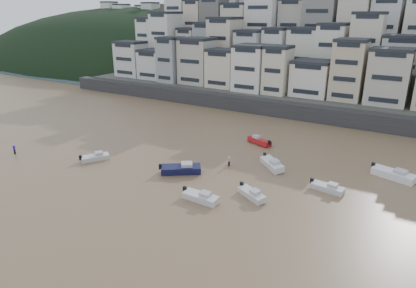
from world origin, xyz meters
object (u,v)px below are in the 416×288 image
Objects in this scene: boat_e at (272,163)px; person_pink at (229,161)px; boat_j at (95,157)px; boat_c at (181,168)px; person_blue at (14,149)px; boat_b at (252,193)px; boat_d at (328,187)px; boat_a at (201,196)px; boat_h at (259,140)px; boat_g at (394,173)px.

person_pink is at bearing -112.47° from boat_e.
boat_j is at bearing -112.55° from boat_e.
boat_c reaches higher than person_blue.
person_blue is 1.00× the size of person_pink.
boat_c reaches higher than boat_b.
boat_c is at bearing -156.96° from boat_d.
boat_c is 14.39m from boat_e.
boat_a is 1.01× the size of boat_h.
boat_j is (-22.48, 2.79, -0.07)m from boat_a.
boat_b is at bearing 9.07° from person_blue.
boat_e is (-16.86, -5.52, -0.10)m from boat_g.
person_blue is at bearing 160.20° from boat_c.
boat_e is 10.28m from boat_d.
boat_h is 3.08× the size of person_blue.
boat_g is at bearing -168.24° from boat_h.
person_blue reaches higher than boat_d.
boat_b is 10.80m from boat_d.
person_pink reaches higher than boat_e.
boat_c is 1.12× the size of boat_e.
person_pink is at bearing 111.54° from boat_h.
boat_g is 46.67m from boat_j.
boat_j and boat_d have the same top height.
boat_c is 15.51m from boat_j.
boat_g reaches higher than boat_j.
boat_d is at bearing 42.60° from boat_a.
boat_j is at bearing -148.22° from boat_b.
boat_d is 0.91× the size of boat_h.
boat_a is at bearing -131.44° from boat_d.
boat_a is at bearing -61.73° from boat_e.
boat_a is at bearing -65.89° from boat_j.
boat_j is at bearing 175.01° from boat_a.
boat_c is 9.38m from boat_a.
boat_b is at bearing 41.16° from boat_a.
boat_a is 12.44m from person_pink.
person_blue is (-34.16, -26.79, 0.14)m from boat_h.
boat_a is at bearing -74.63° from boat_c.
boat_b is at bearing -55.69° from boat_j.
boat_d is (20.68, 5.54, -0.23)m from boat_c.
person_blue is (-57.29, -23.01, -0.03)m from boat_g.
boat_e is at bearing 25.20° from person_pink.
boat_b is 2.87× the size of person_blue.
boat_g is at bearing 75.43° from boat_b.
boat_c is 7.99m from person_pink.
boat_c is at bearing -47.22° from boat_j.
boat_j is 22.21m from person_pink.
boat_h reaches higher than boat_b.
boat_h reaches higher than boat_d.
person_blue reaches higher than boat_h.
boat_g reaches higher than boat_a.
boat_d is 2.81× the size of person_pink.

